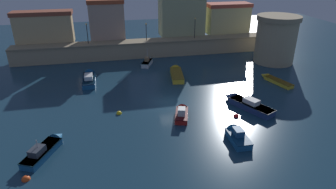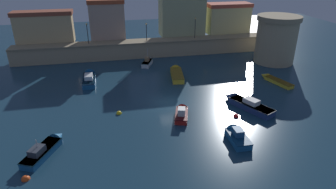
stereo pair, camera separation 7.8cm
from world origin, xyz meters
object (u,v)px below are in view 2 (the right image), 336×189
(moored_boat_2, at_px, (245,103))
(moored_boat_1, at_px, (89,77))
(moored_boat_0, at_px, (236,135))
(moored_boat_7, at_px, (274,80))
(quay_lamp_1, at_px, (146,29))
(moored_boat_5, at_px, (148,62))
(mooring_buoy_1, at_px, (236,117))
(quay_lamp_0, at_px, (87,30))
(moored_boat_6, at_px, (182,112))
(mooring_buoy_2, at_px, (26,179))
(moored_boat_4, at_px, (176,73))
(fortress_tower, at_px, (276,39))
(mooring_buoy_0, at_px, (119,114))
(quay_lamp_2, at_px, (195,25))
(moored_boat_3, at_px, (47,147))

(moored_boat_2, bearing_deg, moored_boat_1, 30.42)
(moored_boat_0, xyz_separation_m, moored_boat_7, (11.88, 13.08, -0.15))
(quay_lamp_1, distance_m, moored_boat_5, 6.79)
(moored_boat_1, distance_m, mooring_buoy_1, 22.76)
(quay_lamp_0, distance_m, moored_boat_6, 26.85)
(moored_boat_0, bearing_deg, quay_lamp_0, 28.33)
(quay_lamp_0, relative_size, mooring_buoy_2, 5.00)
(moored_boat_4, bearing_deg, moored_boat_5, 38.11)
(moored_boat_1, relative_size, mooring_buoy_2, 9.25)
(moored_boat_0, height_order, moored_boat_1, moored_boat_0)
(fortress_tower, xyz_separation_m, moored_boat_6, (-20.75, -15.78, -3.69))
(moored_boat_5, distance_m, mooring_buoy_1, 21.88)
(fortress_tower, relative_size, moored_boat_0, 1.89)
(moored_boat_5, relative_size, mooring_buoy_0, 7.00)
(quay_lamp_2, xyz_separation_m, moored_boat_5, (-9.81, -4.92, -5.01))
(quay_lamp_0, bearing_deg, moored_boat_6, -65.14)
(moored_boat_5, bearing_deg, quay_lamp_0, 86.08)
(moored_boat_6, bearing_deg, mooring_buoy_1, -87.61)
(moored_boat_6, relative_size, mooring_buoy_1, 6.77)
(quay_lamp_1, relative_size, moored_boat_6, 0.70)
(moored_boat_4, bearing_deg, moored_boat_7, -104.10)
(moored_boat_6, bearing_deg, moored_boat_5, 20.23)
(fortress_tower, bearing_deg, mooring_buoy_2, -146.73)
(fortress_tower, distance_m, moored_boat_0, 27.47)
(moored_boat_0, bearing_deg, moored_boat_5, 13.40)
(quay_lamp_1, bearing_deg, moored_boat_1, -134.49)
(moored_boat_6, bearing_deg, moored_boat_1, 55.67)
(quay_lamp_1, height_order, moored_boat_1, quay_lamp_1)
(moored_boat_1, xyz_separation_m, moored_boat_3, (-3.43, -17.68, -0.04))
(moored_boat_0, distance_m, moored_boat_5, 25.44)
(moored_boat_2, bearing_deg, quay_lamp_1, -4.90)
(quay_lamp_0, distance_m, mooring_buoy_0, 22.94)
(moored_boat_3, bearing_deg, moored_boat_0, -69.97)
(moored_boat_4, distance_m, moored_boat_6, 13.04)
(moored_boat_7, bearing_deg, mooring_buoy_0, 86.80)
(moored_boat_1, distance_m, moored_boat_3, 18.01)
(moored_boat_6, xyz_separation_m, mooring_buoy_2, (-15.50, -8.00, -0.42))
(moored_boat_4, bearing_deg, moored_boat_1, 95.24)
(moored_boat_7, bearing_deg, quay_lamp_0, 42.47)
(mooring_buoy_2, bearing_deg, quay_lamp_1, 65.06)
(moored_boat_1, relative_size, moored_boat_7, 1.11)
(fortress_tower, bearing_deg, moored_boat_6, -142.75)
(fortress_tower, height_order, moored_boat_6, fortress_tower)
(moored_boat_2, xyz_separation_m, moored_boat_6, (-8.24, -0.62, -0.05))
(fortress_tower, height_order, mooring_buoy_1, fortress_tower)
(moored_boat_7, relative_size, mooring_buoy_1, 8.99)
(quay_lamp_0, xyz_separation_m, moored_boat_7, (27.17, -16.70, -5.03))
(moored_boat_4, xyz_separation_m, mooring_buoy_0, (-9.59, -10.83, -0.43))
(moored_boat_1, relative_size, moored_boat_4, 0.97)
(quay_lamp_1, xyz_separation_m, mooring_buoy_2, (-14.86, -31.95, -5.11))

